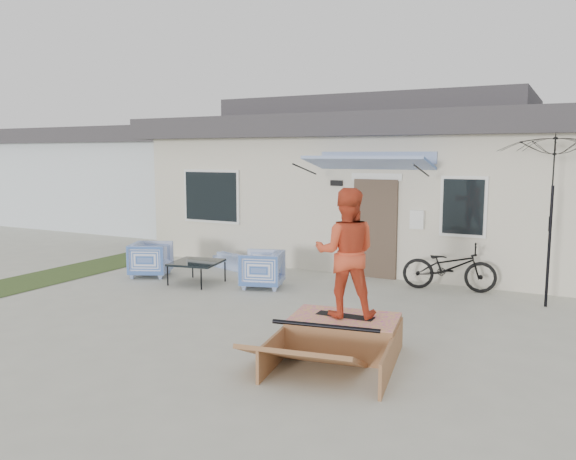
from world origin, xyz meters
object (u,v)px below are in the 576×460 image
at_px(bicycle, 449,262).
at_px(skater, 346,250).
at_px(armchair_left, 151,257).
at_px(coffee_table, 197,272).
at_px(loveseat, 239,258).
at_px(armchair_right, 262,267).
at_px(patio_umbrella, 552,206).
at_px(skate_ramp, 344,335).
at_px(skateboard, 345,315).

bearing_deg(bicycle, skater, 163.23).
distance_m(armchair_left, skater, 6.08).
xyz_separation_m(armchair_left, coffee_table, (1.30, -0.13, -0.18)).
bearing_deg(loveseat, armchair_right, 154.73).
bearing_deg(patio_umbrella, armchair_right, -168.65).
bearing_deg(armchair_right, armchair_left, -102.85).
bearing_deg(coffee_table, bicycle, 20.68).
xyz_separation_m(patio_umbrella, skate_ramp, (-2.26, -3.72, -1.52)).
distance_m(loveseat, coffee_table, 1.63).
relative_size(armchair_left, skateboard, 1.05).
bearing_deg(coffee_table, skateboard, -29.16).
xyz_separation_m(armchair_right, skate_ramp, (2.83, -2.70, -0.17)).
bearing_deg(skateboard, skater, -91.33).
relative_size(bicycle, skater, 1.03).
height_order(loveseat, skater, skater).
relative_size(armchair_right, skate_ramp, 0.43).
distance_m(armchair_right, patio_umbrella, 5.36).
distance_m(bicycle, skater, 4.21).
distance_m(skate_ramp, skater, 1.14).
bearing_deg(bicycle, patio_umbrella, -113.19).
distance_m(armchair_left, coffee_table, 1.32).
relative_size(armchair_left, bicycle, 0.46).
xyz_separation_m(skate_ramp, skateboard, (-0.01, 0.05, 0.26)).
bearing_deg(armchair_left, armchair_right, -109.37).
bearing_deg(skateboard, bicycle, 81.47).
height_order(patio_umbrella, skateboard, patio_umbrella).
bearing_deg(loveseat, skate_ramp, 154.59).
height_order(armchair_left, skater, skater).
relative_size(coffee_table, skate_ramp, 0.50).
xyz_separation_m(armchair_left, skateboard, (5.48, -2.46, 0.08)).
bearing_deg(skateboard, armchair_left, 154.52).
bearing_deg(skater, coffee_table, -49.29).
relative_size(skate_ramp, skateboard, 2.39).
height_order(loveseat, armchair_left, armchair_left).
xyz_separation_m(loveseat, coffee_table, (0.03, -1.63, -0.02)).
height_order(coffee_table, skate_ramp, skate_ramp).
bearing_deg(armchair_left, bicycle, -98.31).
distance_m(patio_umbrella, skateboard, 4.50).
distance_m(bicycle, patio_umbrella, 2.15).
xyz_separation_m(coffee_table, skateboard, (4.17, -2.33, 0.26)).
bearing_deg(armchair_right, coffee_table, -93.60).
relative_size(armchair_left, patio_umbrella, 0.37).
height_order(armchair_left, skateboard, armchair_left).
distance_m(coffee_table, skater, 4.91).
bearing_deg(patio_umbrella, loveseat, 177.50).
relative_size(armchair_right, skater, 0.47).
xyz_separation_m(loveseat, armchair_left, (-1.28, -1.50, 0.15)).
bearing_deg(loveseat, skater, 154.87).
distance_m(armchair_right, bicycle, 3.64).
relative_size(patio_umbrella, skate_ramp, 1.18).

